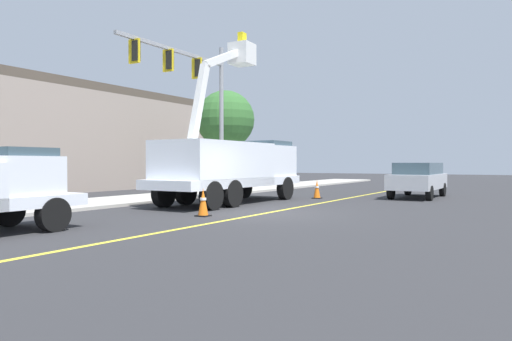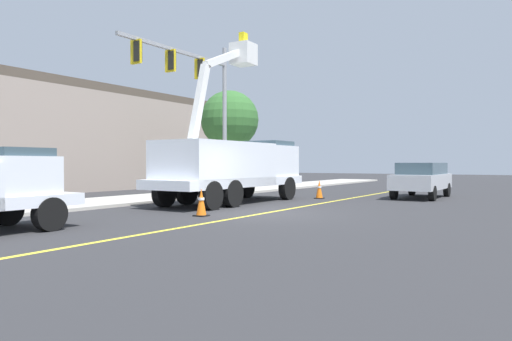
{
  "view_description": "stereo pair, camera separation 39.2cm",
  "coord_description": "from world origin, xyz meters",
  "px_view_note": "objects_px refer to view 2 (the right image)",
  "views": [
    {
      "loc": [
        -13.96,
        -7.13,
        1.69
      ],
      "look_at": [
        1.68,
        1.17,
        1.4
      ],
      "focal_mm": 33.26,
      "sensor_mm": 36.0,
      "label": 1
    },
    {
      "loc": [
        -13.77,
        -7.48,
        1.69
      ],
      "look_at": [
        1.68,
        1.17,
        1.4
      ],
      "focal_mm": 33.26,
      "sensor_mm": 36.0,
      "label": 2
    }
  ],
  "objects_px": {
    "traffic_signal_mast": "(196,86)",
    "traffic_cone_mid_rear": "(319,189)",
    "traffic_cone_mid_front": "(201,202)",
    "passing_minivan": "(422,178)",
    "utility_bucket_truck": "(233,165)"
  },
  "relations": [
    {
      "from": "utility_bucket_truck",
      "to": "passing_minivan",
      "type": "relative_size",
      "value": 1.7
    },
    {
      "from": "traffic_signal_mast",
      "to": "traffic_cone_mid_front",
      "type": "bearing_deg",
      "value": -142.51
    },
    {
      "from": "traffic_cone_mid_rear",
      "to": "traffic_signal_mast",
      "type": "distance_m",
      "value": 7.79
    },
    {
      "from": "utility_bucket_truck",
      "to": "traffic_cone_mid_rear",
      "type": "height_order",
      "value": "utility_bucket_truck"
    },
    {
      "from": "traffic_cone_mid_front",
      "to": "traffic_cone_mid_rear",
      "type": "bearing_deg",
      "value": -3.46
    },
    {
      "from": "passing_minivan",
      "to": "traffic_signal_mast",
      "type": "height_order",
      "value": "traffic_signal_mast"
    },
    {
      "from": "passing_minivan",
      "to": "traffic_cone_mid_rear",
      "type": "height_order",
      "value": "passing_minivan"
    },
    {
      "from": "utility_bucket_truck",
      "to": "traffic_cone_mid_front",
      "type": "bearing_deg",
      "value": -159.49
    },
    {
      "from": "utility_bucket_truck",
      "to": "passing_minivan",
      "type": "height_order",
      "value": "utility_bucket_truck"
    },
    {
      "from": "utility_bucket_truck",
      "to": "traffic_signal_mast",
      "type": "distance_m",
      "value": 5.34
    },
    {
      "from": "traffic_cone_mid_rear",
      "to": "traffic_cone_mid_front",
      "type": "bearing_deg",
      "value": 176.54
    },
    {
      "from": "traffic_cone_mid_front",
      "to": "traffic_signal_mast",
      "type": "relative_size",
      "value": 0.11
    },
    {
      "from": "passing_minivan",
      "to": "traffic_cone_mid_front",
      "type": "bearing_deg",
      "value": 158.05
    },
    {
      "from": "traffic_signal_mast",
      "to": "traffic_cone_mid_rear",
      "type": "bearing_deg",
      "value": -68.76
    },
    {
      "from": "traffic_cone_mid_front",
      "to": "passing_minivan",
      "type": "bearing_deg",
      "value": -21.95
    }
  ]
}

